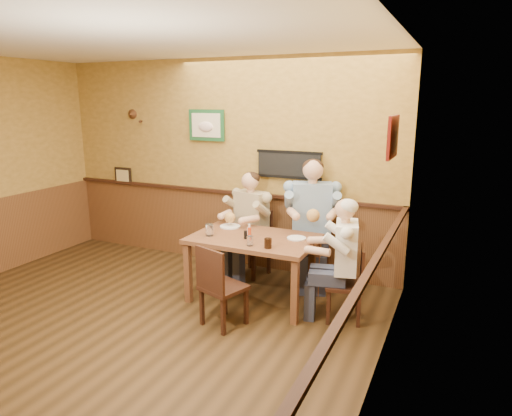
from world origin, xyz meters
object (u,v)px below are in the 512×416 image
at_px(dining_table, 254,245).
at_px(water_glass_left, 209,230).
at_px(chair_back_left, 252,243).
at_px(chair_near_side, 224,285).
at_px(hot_sauce_bottle, 249,233).
at_px(salt_shaker, 249,231).
at_px(cola_tumbler, 268,243).
at_px(diner_white_elder, 345,267).
at_px(diner_tan_shirt, 252,230).
at_px(diner_blue_polo, 311,228).
at_px(chair_right_end, 344,283).
at_px(pepper_shaker, 246,235).
at_px(chair_back_right, 311,244).
at_px(water_glass_mid, 250,241).

height_order(dining_table, water_glass_left, water_glass_left).
height_order(chair_back_left, chair_near_side, chair_back_left).
distance_m(hot_sauce_bottle, salt_shaker, 0.20).
xyz_separation_m(cola_tumbler, hot_sauce_bottle, (-0.30, 0.18, 0.03)).
bearing_deg(diner_white_elder, chair_back_left, -131.16).
distance_m(chair_back_left, diner_tan_shirt, 0.18).
bearing_deg(diner_blue_polo, salt_shaker, -145.03).
bearing_deg(chair_right_end, cola_tumbler, -86.69).
distance_m(chair_near_side, pepper_shaker, 0.70).
distance_m(chair_back_left, water_glass_left, 0.94).
relative_size(chair_near_side, diner_white_elder, 0.74).
distance_m(diner_blue_polo, hot_sauce_bottle, 1.01).
xyz_separation_m(chair_back_left, pepper_shaker, (0.29, -0.78, 0.36)).
bearing_deg(cola_tumbler, chair_back_right, 83.44).
bearing_deg(pepper_shaker, chair_back_left, 110.51).
distance_m(chair_near_side, diner_white_elder, 1.26).
bearing_deg(cola_tumbler, diner_white_elder, 16.52).
bearing_deg(chair_back_right, dining_table, -137.91).
relative_size(salt_shaker, pepper_shaker, 0.91).
relative_size(chair_right_end, hot_sauce_bottle, 5.06).
height_order(water_glass_left, hot_sauce_bottle, hot_sauce_bottle).
relative_size(water_glass_mid, cola_tumbler, 1.01).
distance_m(dining_table, cola_tumbler, 0.45).
relative_size(chair_back_left, pepper_shaker, 9.44).
distance_m(dining_table, water_glass_left, 0.53).
bearing_deg(diner_tan_shirt, chair_back_left, 0.00).
bearing_deg(diner_blue_polo, dining_table, -137.91).
xyz_separation_m(diner_blue_polo, pepper_shaker, (-0.48, -0.89, 0.09)).
bearing_deg(chair_back_left, salt_shaker, -53.86).
bearing_deg(chair_near_side, diner_blue_polo, -87.96).
height_order(chair_near_side, salt_shaker, chair_near_side).
bearing_deg(chair_near_side, chair_right_end, -131.54).
bearing_deg(dining_table, pepper_shaker, -117.12).
distance_m(chair_back_right, chair_right_end, 1.08).
height_order(water_glass_left, cola_tumbler, water_glass_left).
height_order(chair_back_right, diner_blue_polo, diner_blue_polo).
bearing_deg(water_glass_mid, diner_white_elder, 13.39).
relative_size(diner_tan_shirt, diner_blue_polo, 0.88).
relative_size(chair_back_left, water_glass_mid, 8.23).
bearing_deg(chair_right_end, diner_white_elder, 0.00).
bearing_deg(water_glass_mid, chair_right_end, 13.39).
bearing_deg(pepper_shaker, chair_back_right, 61.67).
relative_size(chair_back_left, diner_tan_shirt, 0.70).
relative_size(dining_table, chair_near_side, 1.64).
distance_m(dining_table, chair_right_end, 1.10).
height_order(diner_white_elder, salt_shaker, diner_white_elder).
height_order(cola_tumbler, hot_sauce_bottle, hot_sauce_bottle).
distance_m(water_glass_left, water_glass_mid, 0.59).
bearing_deg(diner_white_elder, chair_right_end, 0.00).
bearing_deg(chair_back_left, dining_table, -48.98).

